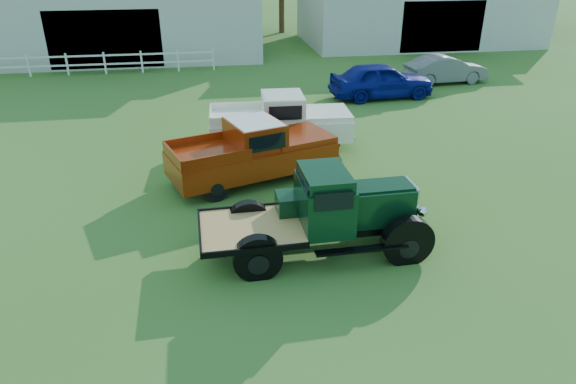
{
  "coord_description": "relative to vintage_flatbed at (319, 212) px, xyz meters",
  "views": [
    {
      "loc": [
        -1.69,
        -10.08,
        6.61
      ],
      "look_at": [
        0.2,
        1.2,
        1.05
      ],
      "focal_mm": 32.0,
      "sensor_mm": 36.0,
      "label": 1
    }
  ],
  "objects": [
    {
      "name": "fence_rail",
      "position": [
        -8.74,
        19.95,
        -0.43
      ],
      "size": [
        14.2,
        0.16,
        1.2
      ],
      "primitive_type": null,
      "color": "white",
      "rests_on": "ground"
    },
    {
      "name": "vintage_flatbed",
      "position": [
        0.0,
        0.0,
        0.0
      ],
      "size": [
        5.26,
        2.17,
        2.07
      ],
      "primitive_type": null,
      "rotation": [
        0.0,
        0.0,
        0.02
      ],
      "color": "black",
      "rests_on": "ground"
    },
    {
      "name": "shed_left",
      "position": [
        -7.74,
        25.95,
        1.77
      ],
      "size": [
        18.8,
        10.2,
        5.6
      ],
      "primitive_type": null,
      "color": "#99988D",
      "rests_on": "ground"
    },
    {
      "name": "red_pickup",
      "position": [
        -1.1,
        4.34,
        -0.09
      ],
      "size": [
        5.56,
        3.55,
        1.9
      ],
      "primitive_type": null,
      "rotation": [
        0.0,
        0.0,
        0.32
      ],
      "color": "maroon",
      "rests_on": "ground"
    },
    {
      "name": "misc_car_grey",
      "position": [
        10.07,
        14.9,
        -0.34
      ],
      "size": [
        4.35,
        1.84,
        1.4
      ],
      "primitive_type": "imported",
      "rotation": [
        0.0,
        0.0,
        1.66
      ],
      "color": "slate",
      "rests_on": "ground"
    },
    {
      "name": "misc_car_blue",
      "position": [
        5.83,
        12.71,
        -0.21
      ],
      "size": [
        4.93,
        2.23,
        1.64
      ],
      "primitive_type": "imported",
      "rotation": [
        0.0,
        0.0,
        1.63
      ],
      "color": "navy",
      "rests_on": "ground"
    },
    {
      "name": "shed_right",
      "position": [
        13.26,
        26.95,
        1.57
      ],
      "size": [
        16.8,
        9.2,
        5.2
      ],
      "primitive_type": null,
      "color": "#99988D",
      "rests_on": "ground"
    },
    {
      "name": "white_pickup",
      "position": [
        0.16,
        7.03,
        -0.09
      ],
      "size": [
        5.21,
        2.25,
        1.88
      ],
      "primitive_type": null,
      "rotation": [
        0.0,
        0.0,
        -0.05
      ],
      "color": "white",
      "rests_on": "ground"
    },
    {
      "name": "ground",
      "position": [
        -0.74,
        -0.05,
        -1.03
      ],
      "size": [
        120.0,
        120.0,
        0.0
      ],
      "primitive_type": "plane",
      "color": "#3F6A1F"
    }
  ]
}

